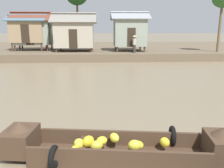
{
  "coord_description": "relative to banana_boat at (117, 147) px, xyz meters",
  "views": [
    {
      "loc": [
        0.16,
        -1.23,
        2.98
      ],
      "look_at": [
        0.62,
        6.93,
        1.02
      ],
      "focal_mm": 37.19,
      "sensor_mm": 36.0,
      "label": 1
    }
  ],
  "objects": [
    {
      "name": "vendor_person",
      "position": [
        3.0,
        17.35,
        1.34
      ],
      "size": [
        0.44,
        0.44,
        1.66
      ],
      "color": "#332D28",
      "rests_on": "riverbank_strip"
    },
    {
      "name": "stilt_house_mid_right",
      "position": [
        -2.84,
        19.38,
        2.2
      ],
      "size": [
        4.48,
        3.41,
        3.81
      ],
      "color": "#4C3826",
      "rests_on": "riverbank_strip"
    },
    {
      "name": "stilt_house_left",
      "position": [
        -7.7,
        20.49,
        2.47
      ],
      "size": [
        4.02,
        3.15,
        3.72
      ],
      "color": "#4C3826",
      "rests_on": "riverbank_strip"
    },
    {
      "name": "banana_boat",
      "position": [
        0.0,
        0.0,
        0.0
      ],
      "size": [
        5.4,
        1.54,
        0.88
      ],
      "color": "#473323",
      "rests_on": "ground"
    },
    {
      "name": "ground_plane",
      "position": [
        -0.56,
        6.38,
        -0.32
      ],
      "size": [
        300.0,
        300.0,
        0.0
      ],
      "primitive_type": "plane",
      "color": "#7A6B51"
    },
    {
      "name": "riverbank_strip",
      "position": [
        -0.56,
        25.97,
        0.05
      ],
      "size": [
        160.0,
        20.0,
        0.73
      ],
      "primitive_type": "cube",
      "color": "brown",
      "rests_on": "ground"
    },
    {
      "name": "stilt_house_mid_left",
      "position": [
        -7.32,
        20.7,
        2.39
      ],
      "size": [
        4.38,
        3.25,
        3.98
      ],
      "color": "#4C3826",
      "rests_on": "riverbank_strip"
    },
    {
      "name": "stilt_house_right",
      "position": [
        2.76,
        19.25,
        2.38
      ],
      "size": [
        3.81,
        3.38,
        3.92
      ],
      "color": "#4C3826",
      "rests_on": "riverbank_strip"
    }
  ]
}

